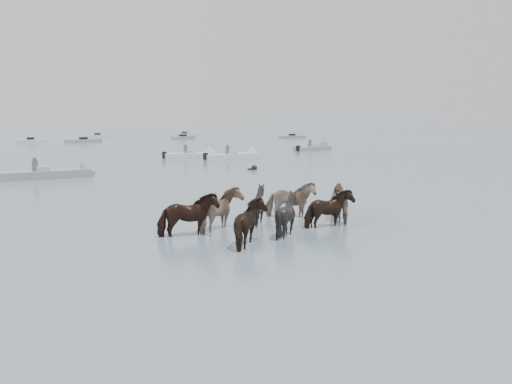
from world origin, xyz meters
TOP-DOWN VIEW (x-y plane):
  - ground at (0.00, 0.00)m, footprint 400.00×400.00m
  - pony_herd at (-1.88, -0.23)m, footprint 7.41×4.55m
  - swimming_pony at (9.17, 16.81)m, footprint 0.72×0.44m
  - motorboat_b at (-3.71, 19.57)m, footprint 6.30×2.07m
  - motorboat_c at (11.36, 29.23)m, footprint 5.47×2.44m
  - motorboat_d at (13.94, 26.13)m, footprint 5.88×1.76m
  - motorboat_e at (28.36, 31.83)m, footprint 5.69×2.45m

SIDE VIEW (x-z plane):
  - ground at x=0.00m, z-range 0.00..0.00m
  - swimming_pony at x=9.17m, z-range -0.12..0.32m
  - motorboat_b at x=-3.71m, z-range -0.74..1.18m
  - motorboat_d at x=13.94m, z-range -0.74..1.18m
  - motorboat_e at x=28.36m, z-range -0.73..1.19m
  - motorboat_c at x=11.36m, z-range -0.73..1.19m
  - pony_herd at x=-1.88m, z-range -0.23..1.34m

